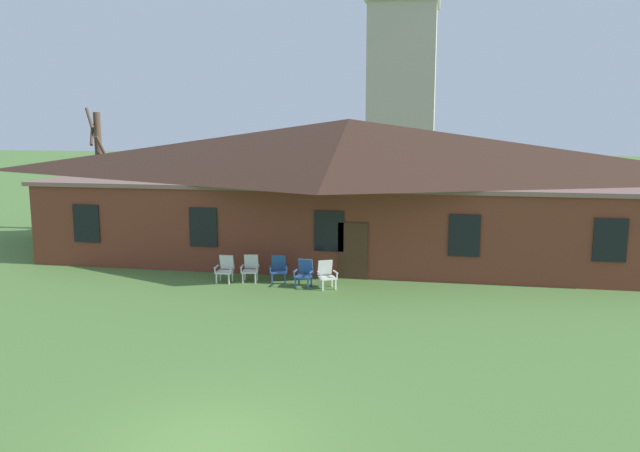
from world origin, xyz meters
The scene contains 9 objects.
ground_plane centered at (0.00, 0.00, 0.00)m, with size 200.00×200.00×0.00m, color #517A38.
brick_building centered at (0.00, 17.92, 2.98)m, with size 25.29×10.40×5.84m.
dome_tower centered at (0.96, 38.88, 9.18)m, with size 5.18×5.18×20.02m.
lawn_chair_by_porch centered at (-3.59, 11.63, 0.50)m, with size 0.65×0.68×0.96m.
lawn_chair_near_door centered at (-2.72, 11.89, 0.50)m, with size 0.69×0.73×0.96m.
lawn_chair_left_end centered at (-1.70, 12.01, 0.50)m, with size 0.73×0.78×0.96m.
lawn_chair_middle centered at (-0.64, 11.50, 0.50)m, with size 0.67×0.70×0.96m.
lawn_chair_right_end centered at (0.16, 11.45, 0.50)m, with size 0.81×0.85×0.96m.
bare_tree_beside_building centered at (-13.48, 20.80, 3.31)m, with size 1.28×0.98×6.42m.
Camera 1 is at (4.00, -10.31, 5.84)m, focal length 36.51 mm.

